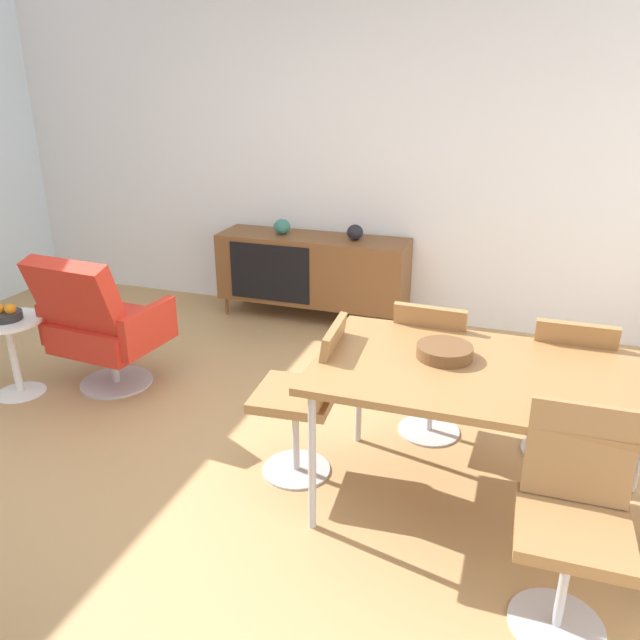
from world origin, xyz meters
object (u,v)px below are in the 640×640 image
object	(u,v)px
sideboard	(312,269)
dining_chair_back_left	(432,363)
vase_cobalt	(282,227)
vase_sculptural_dark	(355,232)
lounge_chair_red	(101,323)
side_table_round	(12,348)
wooden_bowl_on_table	(445,352)
dining_chair_back_right	(566,382)
dining_chair_near_window	(307,393)
dining_chair_front_right	(573,516)
dining_table	(493,379)
fruit_bowl	(5,314)

from	to	relation	value
sideboard	dining_chair_back_left	world-z (taller)	dining_chair_back_left
vase_cobalt	vase_sculptural_dark	xyz separation A→B (m)	(0.64, 0.00, 0.00)
sideboard	vase_cobalt	size ratio (longest dim) A/B	11.33
lounge_chair_red	side_table_round	world-z (taller)	lounge_chair_red
wooden_bowl_on_table	dining_chair_back_right	distance (m)	0.82
dining_chair_near_window	side_table_round	distance (m)	2.12
dining_chair_back_right	dining_chair_front_right	distance (m)	1.12
dining_chair_back_left	dining_table	bearing A→B (deg)	-57.73
dining_table	wooden_bowl_on_table	distance (m)	0.25
vase_sculptural_dark	lounge_chair_red	size ratio (longest dim) A/B	0.14
vase_sculptural_dark	side_table_round	xyz separation A→B (m)	(-1.74, -1.92, -0.46)
dining_table	dining_chair_front_right	distance (m)	0.70
sideboard	dining_chair_front_right	distance (m)	3.35
side_table_round	fruit_bowl	size ratio (longest dim) A/B	2.60
wooden_bowl_on_table	fruit_bowl	xyz separation A→B (m)	(-2.77, 0.15, -0.21)
dining_chair_near_window	dining_chair_back_right	bearing A→B (deg)	24.10
vase_cobalt	fruit_bowl	xyz separation A→B (m)	(-1.11, -1.92, -0.23)
sideboard	side_table_round	size ratio (longest dim) A/B	3.08
dining_chair_front_right	fruit_bowl	xyz separation A→B (m)	(-3.35, 0.78, 0.09)
sideboard	fruit_bowl	size ratio (longest dim) A/B	8.00
dining_chair_front_right	lounge_chair_red	xyz separation A→B (m)	(-2.83, 1.03, -0.00)
dining_table	wooden_bowl_on_table	xyz separation A→B (m)	(-0.23, 0.07, 0.07)
dining_table	fruit_bowl	size ratio (longest dim) A/B	8.00
side_table_round	dining_table	bearing A→B (deg)	-4.26
vase_cobalt	fruit_bowl	distance (m)	2.23
wooden_bowl_on_table	vase_cobalt	bearing A→B (deg)	128.64
dining_chair_back_right	dining_chair_front_right	world-z (taller)	same
sideboard	dining_table	world-z (taller)	dining_table
dining_chair_back_right	lounge_chair_red	xyz separation A→B (m)	(-2.83, -0.08, -0.00)
dining_table	dining_chair_back_left	world-z (taller)	dining_chair_back_left
dining_table	side_table_round	size ratio (longest dim) A/B	3.08
sideboard	dining_chair_near_window	distance (m)	2.26
dining_chair_back_right	side_table_round	xyz separation A→B (m)	(-3.35, -0.34, -0.15)
vase_sculptural_dark	dining_chair_near_window	size ratio (longest dim) A/B	0.15
wooden_bowl_on_table	dining_chair_near_window	size ratio (longest dim) A/B	0.30
vase_sculptural_dark	side_table_round	distance (m)	2.64
dining_table	side_table_round	bearing A→B (deg)	175.74
lounge_chair_red	dining_table	bearing A→B (deg)	-10.86
lounge_chair_red	vase_cobalt	bearing A→B (deg)	70.56
sideboard	side_table_round	distance (m)	2.37
wooden_bowl_on_table	lounge_chair_red	xyz separation A→B (m)	(-2.25, 0.41, -0.30)
vase_sculptural_dark	fruit_bowl	size ratio (longest dim) A/B	0.66
dining_chair_front_right	side_table_round	bearing A→B (deg)	166.85
vase_cobalt	dining_chair_back_left	distance (m)	2.23
sideboard	fruit_bowl	world-z (taller)	sideboard
vase_sculptural_dark	side_table_round	world-z (taller)	vase_sculptural_dark
vase_cobalt	vase_sculptural_dark	world-z (taller)	same
wooden_bowl_on_table	side_table_round	world-z (taller)	wooden_bowl_on_table
dining_chair_back_left	side_table_round	distance (m)	2.67
dining_chair_near_window	dining_table	bearing A→B (deg)	-0.29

